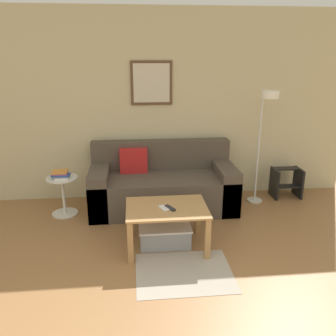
# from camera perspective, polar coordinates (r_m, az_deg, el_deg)

# --- Properties ---
(wall_back) EXTENTS (5.60, 0.09, 2.55)m
(wall_back) POSITION_cam_1_polar(r_m,az_deg,el_deg) (4.91, -2.56, 9.80)
(wall_back) COLOR #C6BC93
(wall_back) RESTS_ON ground_plane
(area_rug) EXTENTS (0.91, 0.72, 0.01)m
(area_rug) POSITION_cam_1_polar(r_m,az_deg,el_deg) (3.50, 2.59, -16.37)
(area_rug) COLOR #A39989
(area_rug) RESTS_ON ground_plane
(couch) EXTENTS (1.87, 0.86, 0.84)m
(couch) POSITION_cam_1_polar(r_m,az_deg,el_deg) (4.72, -0.92, -2.81)
(couch) COLOR #4C4238
(couch) RESTS_ON ground_plane
(coffee_table) EXTENTS (0.84, 0.62, 0.46)m
(coffee_table) POSITION_cam_1_polar(r_m,az_deg,el_deg) (3.73, -0.21, -7.54)
(coffee_table) COLOR #AD7F4C
(coffee_table) RESTS_ON ground_plane
(storage_bin) EXTENTS (0.55, 0.35, 0.22)m
(storage_bin) POSITION_cam_1_polar(r_m,az_deg,el_deg) (3.89, -0.52, -10.65)
(storage_bin) COLOR gray
(storage_bin) RESTS_ON ground_plane
(floor_lamp) EXTENTS (0.21, 0.45, 1.54)m
(floor_lamp) POSITION_cam_1_polar(r_m,az_deg,el_deg) (4.68, 15.34, 7.20)
(floor_lamp) COLOR silver
(floor_lamp) RESTS_ON ground_plane
(side_table) EXTENTS (0.38, 0.38, 0.50)m
(side_table) POSITION_cam_1_polar(r_m,az_deg,el_deg) (4.69, -16.46, -3.73)
(side_table) COLOR silver
(side_table) RESTS_ON ground_plane
(book_stack) EXTENTS (0.23, 0.20, 0.09)m
(book_stack) POSITION_cam_1_polar(r_m,az_deg,el_deg) (4.60, -16.84, -1.01)
(book_stack) COLOR silver
(book_stack) RESTS_ON side_table
(remote_control) EXTENTS (0.11, 0.15, 0.02)m
(remote_control) POSITION_cam_1_polar(r_m,az_deg,el_deg) (3.65, 0.36, -6.42)
(remote_control) COLOR #232328
(remote_control) RESTS_ON coffee_table
(cell_phone) EXTENTS (0.12, 0.15, 0.01)m
(cell_phone) POSITION_cam_1_polar(r_m,az_deg,el_deg) (3.67, -0.68, -6.43)
(cell_phone) COLOR silver
(cell_phone) RESTS_ON coffee_table
(step_stool) EXTENTS (0.39, 0.30, 0.42)m
(step_stool) POSITION_cam_1_polar(r_m,az_deg,el_deg) (5.35, 18.45, -2.10)
(step_stool) COLOR black
(step_stool) RESTS_ON ground_plane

